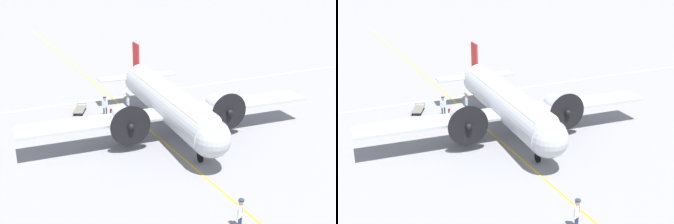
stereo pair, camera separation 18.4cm
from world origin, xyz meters
TOP-DOWN VIEW (x-y plane):
  - ground_plane at (0.00, 0.00)m, footprint 300.00×300.00m
  - apron_line_eastwest at (0.00, -1.23)m, footprint 120.00×0.16m
  - apron_line_northsouth at (-10.56, 0.00)m, footprint 0.16×120.00m
  - airliner_main at (0.43, -0.03)m, footprint 18.04×23.54m
  - crew_foreground at (13.64, -2.51)m, footprint 0.42×0.51m
  - passenger_boarding at (-5.53, -3.53)m, footprint 0.38×0.61m
  - ramp_agent at (-5.61, -1.33)m, footprint 0.57×0.30m
  - suitcase_near_door at (-5.66, -2.93)m, footprint 0.34×0.17m
  - baggage_cart at (-7.65, -5.29)m, footprint 2.31×1.73m
  - traffic_cone at (3.90, 0.67)m, footprint 0.38×0.38m

SIDE VIEW (x-z plane):
  - ground_plane at x=0.00m, z-range 0.00..0.00m
  - apron_line_eastwest at x=0.00m, z-range 0.00..0.01m
  - apron_line_northsouth at x=-10.56m, z-range 0.00..0.01m
  - traffic_cone at x=3.90m, z-range -0.02..0.48m
  - baggage_cart at x=-7.65m, z-range -0.01..0.55m
  - suitcase_near_door at x=-5.66m, z-range -0.02..0.58m
  - ramp_agent at x=-5.61m, z-range 0.21..1.89m
  - crew_foreground at x=13.64m, z-range 0.23..2.03m
  - passenger_boarding at x=-5.53m, z-range 0.24..2.09m
  - airliner_main at x=0.43m, z-range -0.38..5.45m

